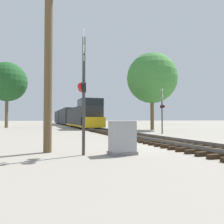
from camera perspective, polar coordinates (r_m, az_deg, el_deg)
The scene contains 9 objects.
ground_plane at distance 12.68m, azimuth 14.23°, elevation -8.08°, with size 400.00×400.00×0.00m, color gray.
rail_track_bed at distance 12.66m, azimuth 14.22°, elevation -7.47°, with size 2.60×160.00×0.31m.
freight_train at distance 51.87m, azimuth -11.31°, elevation -1.23°, with size 2.87×49.60×4.17m.
crossing_signal_near at distance 8.55m, azimuth -7.59°, elevation 6.16°, with size 0.49×1.01×4.74m.
crossing_signal_far at distance 21.39m, azimuth 13.01°, elevation 1.10°, with size 0.60×1.00×4.29m.
relay_cabinet at distance 8.58m, azimuth 2.69°, elevation -6.80°, with size 1.06×0.67×1.31m.
utility_pole at distance 9.79m, azimuth -16.30°, elevation 12.78°, with size 1.80×0.34×7.51m.
tree_far_right at distance 29.39m, azimuth 10.39°, elevation 8.67°, with size 6.58×6.58×10.07m.
tree_mid_background at distance 40.03m, azimuth -25.73°, elevation 7.10°, with size 6.41×6.41×10.74m.
Camera 1 is at (-6.88, -10.56, 1.37)m, focal length 35.00 mm.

